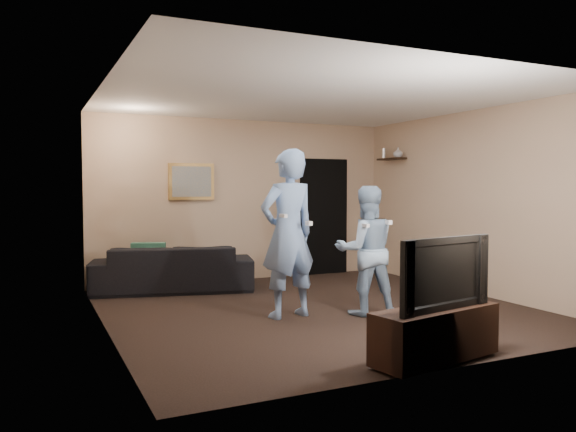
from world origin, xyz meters
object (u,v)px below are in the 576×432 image
sofa (173,268)px  television (436,272)px  wii_player_right (366,250)px  tv_console (435,333)px  wii_player_left (288,234)px

sofa → television: bearing=120.5°
sofa → television: 4.48m
wii_player_right → tv_console: bearing=-104.1°
television → wii_player_right: bearing=65.2°
sofa → wii_player_right: bearing=138.8°
wii_player_right → television: bearing=-104.1°
sofa → wii_player_left: (0.82, -2.21, 0.64)m
tv_console → television: bearing=169.4°
tv_console → television: 0.53m
wii_player_left → wii_player_right: (0.90, -0.26, -0.21)m
tv_console → wii_player_right: size_ratio=0.82×
television → tv_console: bearing=-10.6°
sofa → wii_player_left: wii_player_left is taller
wii_player_left → sofa: bearing=110.4°
sofa → wii_player_right: wii_player_right is taller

